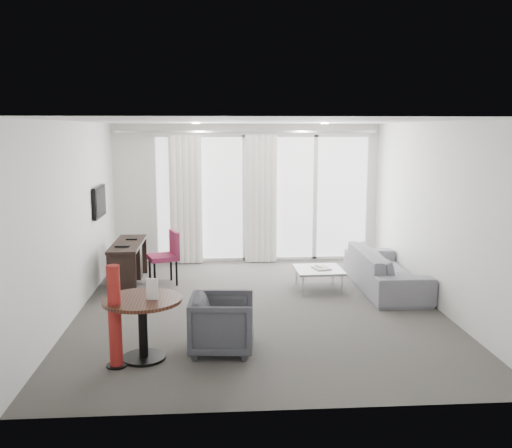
{
  "coord_description": "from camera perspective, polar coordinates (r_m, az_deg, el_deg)",
  "views": [
    {
      "loc": [
        -0.59,
        -7.75,
        2.49
      ],
      "look_at": [
        0.0,
        0.6,
        1.1
      ],
      "focal_mm": 40.0,
      "sensor_mm": 36.0,
      "label": 1
    }
  ],
  "objects": [
    {
      "name": "wall_right",
      "position": [
        8.43,
        17.52,
        0.87
      ],
      "size": [
        0.0,
        6.0,
        2.6
      ],
      "primitive_type": "cube",
      "color": "silver",
      "rests_on": "ground"
    },
    {
      "name": "sofa",
      "position": [
        9.21,
        12.85,
        -4.49
      ],
      "size": [
        0.84,
        2.15,
        0.63
      ],
      "primitive_type": "imported",
      "rotation": [
        0.0,
        0.0,
        1.57
      ],
      "color": "slate",
      "rests_on": "floor"
    },
    {
      "name": "menu_card",
      "position": [
        6.25,
        -10.32,
        -7.18
      ],
      "size": [
        0.13,
        0.04,
        0.23
      ],
      "primitive_type": null,
      "rotation": [
        0.0,
        0.0,
        -0.17
      ],
      "color": "white",
      "rests_on": "round_table"
    },
    {
      "name": "curtain_right",
      "position": [
        10.68,
        0.5,
        2.5
      ],
      "size": [
        0.6,
        0.2,
        2.38
      ],
      "primitive_type": null,
      "color": "white",
      "rests_on": "ground"
    },
    {
      "name": "red_lamp",
      "position": [
        6.24,
        -13.95,
        -8.97
      ],
      "size": [
        0.23,
        0.23,
        1.1
      ],
      "primitive_type": "cylinder",
      "rotation": [
        0.0,
        0.0,
        -0.03
      ],
      "color": "maroon",
      "rests_on": "floor"
    },
    {
      "name": "coffee_table",
      "position": [
        9.08,
        6.26,
        -5.47
      ],
      "size": [
        0.75,
        0.75,
        0.33
      ],
      "primitive_type": null,
      "rotation": [
        0.0,
        0.0,
        0.02
      ],
      "color": "gray",
      "rests_on": "floor"
    },
    {
      "name": "round_table",
      "position": [
        6.44,
        -11.24,
        -10.24
      ],
      "size": [
        0.89,
        0.89,
        0.69
      ],
      "primitive_type": null,
      "rotation": [
        0.0,
        0.0,
        0.03
      ],
      "color": "#391B11",
      "rests_on": "floor"
    },
    {
      "name": "rattan_chair_a",
      "position": [
        12.29,
        5.05,
        -0.41
      ],
      "size": [
        0.68,
        0.68,
        0.79
      ],
      "primitive_type": null,
      "rotation": [
        0.0,
        0.0,
        0.31
      ],
      "color": "brown",
      "rests_on": "terrace_slab"
    },
    {
      "name": "downlight_b",
      "position": [
        9.52,
        6.9,
        9.97
      ],
      "size": [
        0.12,
        0.12,
        0.02
      ],
      "primitive_type": "cylinder",
      "color": "#FFE0B2",
      "rests_on": "ceiling"
    },
    {
      "name": "curtain_left",
      "position": [
        10.66,
        -7.03,
        2.41
      ],
      "size": [
        0.6,
        0.2,
        2.38
      ],
      "primitive_type": null,
      "color": "white",
      "rests_on": "ground"
    },
    {
      "name": "wall_left",
      "position": [
        8.07,
        -17.69,
        0.5
      ],
      "size": [
        0.0,
        6.0,
        2.6
      ],
      "primitive_type": "cube",
      "color": "silver",
      "rests_on": "ground"
    },
    {
      "name": "magazine",
      "position": [
        9.04,
        6.55,
        -4.26
      ],
      "size": [
        0.29,
        0.33,
        0.02
      ],
      "primitive_type": null,
      "rotation": [
        0.0,
        0.0,
        0.29
      ],
      "color": "gray",
      "rests_on": "coffee_table"
    },
    {
      "name": "desk_chair",
      "position": [
        9.37,
        -9.31,
        -3.37
      ],
      "size": [
        0.59,
        0.57,
        0.87
      ],
      "primitive_type": null,
      "rotation": [
        0.0,
        0.0,
        0.33
      ],
      "color": "maroon",
      "rests_on": "floor"
    },
    {
      "name": "tub_armchair",
      "position": [
        6.53,
        -3.4,
        -9.94
      ],
      "size": [
        0.76,
        0.75,
        0.65
      ],
      "primitive_type": "imported",
      "rotation": [
        0.0,
        0.0,
        1.5
      ],
      "color": "#38393F",
      "rests_on": "floor"
    },
    {
      "name": "window_frame",
      "position": [
        10.83,
        0.7,
        2.6
      ],
      "size": [
        4.1,
        0.06,
        2.44
      ],
      "primitive_type": null,
      "color": "white",
      "rests_on": "ground"
    },
    {
      "name": "balustrade",
      "position": [
        13.87,
        -0.32,
        1.19
      ],
      "size": [
        5.5,
        0.06,
        1.05
      ],
      "primitive_type": null,
      "color": "#B2B2B7",
      "rests_on": "terrace_slab"
    },
    {
      "name": "rattan_chair_b",
      "position": [
        12.25,
        6.27,
        -0.49
      ],
      "size": [
        0.55,
        0.55,
        0.78
      ],
      "primitive_type": null,
      "rotation": [
        0.0,
        0.0,
        -0.03
      ],
      "color": "brown",
      "rests_on": "terrace_slab"
    },
    {
      "name": "window_panel",
      "position": [
        10.85,
        0.7,
        2.6
      ],
      "size": [
        4.0,
        0.02,
        2.38
      ],
      "primitive_type": null,
      "color": "white",
      "rests_on": "ground"
    },
    {
      "name": "terrace_slab",
      "position": [
        12.54,
        0.11,
        -2.29
      ],
      "size": [
        5.6,
        3.0,
        0.12
      ],
      "primitive_type": "cube",
      "color": "#4D4D50",
      "rests_on": "ground"
    },
    {
      "name": "curtain_track",
      "position": [
        10.59,
        -0.86,
        9.22
      ],
      "size": [
        4.8,
        0.04,
        0.04
      ],
      "primitive_type": null,
      "color": "#B2B2B7",
      "rests_on": "ceiling"
    },
    {
      "name": "remote",
      "position": [
        9.12,
        6.27,
        -4.14
      ],
      "size": [
        0.08,
        0.15,
        0.02
      ],
      "primitive_type": null,
      "rotation": [
        0.0,
        0.0,
        0.27
      ],
      "color": "black",
      "rests_on": "coffee_table"
    },
    {
      "name": "wall_front",
      "position": [
        4.93,
        2.95,
        -4.57
      ],
      "size": [
        5.0,
        0.0,
        2.6
      ],
      "primitive_type": "cube",
      "color": "silver",
      "rests_on": "ground"
    },
    {
      "name": "tv",
      "position": [
        9.46,
        -15.4,
        2.17
      ],
      "size": [
        0.05,
        0.8,
        0.5
      ],
      "primitive_type": null,
      "color": "black",
      "rests_on": "wall_left"
    },
    {
      "name": "rattan_table",
      "position": [
        12.72,
        6.35,
        -0.85
      ],
      "size": [
        0.49,
        0.49,
        0.46
      ],
      "primitive_type": null,
      "rotation": [
        0.0,
        0.0,
        -0.06
      ],
      "color": "brown",
      "rests_on": "terrace_slab"
    },
    {
      "name": "floor",
      "position": [
        8.16,
        0.3,
        -8.34
      ],
      "size": [
        5.0,
        6.0,
        0.0
      ],
      "primitive_type": "cube",
      "color": "#484541",
      "rests_on": "ground"
    },
    {
      "name": "downlight_a",
      "position": [
        9.36,
        -6.03,
        9.99
      ],
      "size": [
        0.12,
        0.12,
        0.02
      ],
      "primitive_type": "cylinder",
      "color": "#FFE0B2",
      "rests_on": "ceiling"
    },
    {
      "name": "desk",
      "position": [
        9.51,
        -12.64,
        -3.86
      ],
      "size": [
        0.45,
        1.45,
        0.68
      ],
      "primitive_type": null,
      "color": "black",
      "rests_on": "floor"
    },
    {
      "name": "ceiling",
      "position": [
        7.77,
        0.32,
        10.24
      ],
      "size": [
        5.0,
        6.0,
        0.0
      ],
      "primitive_type": "cube",
      "color": "white",
      "rests_on": "ground"
    }
  ]
}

